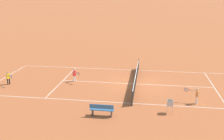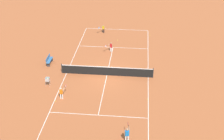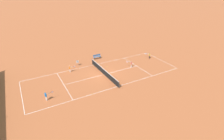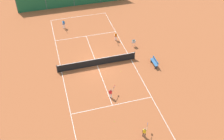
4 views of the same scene
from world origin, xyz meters
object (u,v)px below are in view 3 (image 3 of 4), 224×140
object	(u,v)px
player_near_baseline	(131,64)
tennis_ball_by_net_right	(107,66)
tennis_ball_alley_right	(147,64)
tennis_ball_by_net_left	(119,84)
tennis_net	(104,72)
player_far_baseline	(70,68)
ball_hopper	(78,62)
tennis_ball_mid_court	(172,71)
tennis_ball_far_corner	(174,68)
tennis_ball_near_corner	(67,71)
player_far_service	(149,55)
tennis_ball_alley_left	(92,94)
courtside_bench	(97,57)
player_near_service	(46,95)
tennis_ball_service_box	(105,73)

from	to	relation	value
player_near_baseline	tennis_ball_by_net_right	world-z (taller)	player_near_baseline
tennis_ball_alley_right	tennis_ball_by_net_left	world-z (taller)	same
tennis_net	player_near_baseline	distance (m)	5.28
player_far_baseline	ball_hopper	size ratio (longest dim) A/B	1.29
player_far_baseline	tennis_ball_mid_court	size ratio (longest dim) A/B	17.34
tennis_ball_alley_right	tennis_ball_far_corner	distance (m)	4.64
tennis_ball_near_corner	tennis_ball_by_net_right	bearing A→B (deg)	-104.00
tennis_ball_by_net_right	tennis_ball_by_net_left	world-z (taller)	same
tennis_ball_alley_right	player_far_service	bearing A→B (deg)	-47.05
tennis_ball_near_corner	tennis_ball_alley_left	bearing A→B (deg)	-172.53
player_near_baseline	player_far_service	world-z (taller)	player_near_baseline
player_near_baseline	tennis_ball_by_net_left	world-z (taller)	player_near_baseline
tennis_ball_far_corner	tennis_ball_near_corner	distance (m)	18.02
tennis_ball_alley_right	ball_hopper	bearing A→B (deg)	62.33
player_near_baseline	courtside_bench	distance (m)	7.12
player_far_service	tennis_ball_far_corner	world-z (taller)	player_far_service
player_near_service	player_far_service	bearing A→B (deg)	-78.01
tennis_ball_mid_court	courtside_bench	size ratio (longest dim) A/B	0.04
tennis_ball_far_corner	tennis_ball_near_corner	bearing A→B (deg)	63.98
tennis_ball_far_corner	ball_hopper	xyz separation A→B (m)	(9.22, 13.81, 0.63)
player_near_baseline	player_far_service	distance (m)	5.50
tennis_ball_alley_right	tennis_ball_by_net_left	size ratio (longest dim) A/B	1.00
tennis_ball_mid_court	tennis_ball_alley_left	distance (m)	14.09
tennis_ball_by_net_left	tennis_ball_by_net_right	bearing A→B (deg)	-12.15
player_far_service	tennis_ball_alley_left	xyz separation A→B (m)	(-5.71, 14.36, -0.61)
player_far_service	courtside_bench	xyz separation A→B (m)	(4.67, 8.80, -0.20)
player_far_baseline	tennis_ball_alley_right	size ratio (longest dim) A/B	17.34
tennis_ball_service_box	tennis_ball_by_net_left	bearing A→B (deg)	-178.83
player_far_baseline	tennis_ball_far_corner	distance (m)	17.38
player_far_service	player_far_baseline	distance (m)	15.02
player_near_service	player_far_baseline	xyz separation A→B (m)	(6.03, -4.86, -0.05)
player_far_service	tennis_ball_by_net_left	xyz separation A→B (m)	(-5.46, 10.06, -0.61)
tennis_ball_mid_court	tennis_ball_by_net_left	size ratio (longest dim) A/B	1.00
tennis_ball_near_corner	ball_hopper	xyz separation A→B (m)	(1.31, -2.38, 0.63)
tennis_net	player_far_service	bearing A→B (deg)	-80.98
tennis_ball_alley_left	tennis_ball_by_net_left	bearing A→B (deg)	-86.64
tennis_net	courtside_bench	distance (m)	6.58
tennis_ball_far_corner	player_near_service	bearing A→B (deg)	86.10
player_near_baseline	player_far_service	size ratio (longest dim) A/B	1.03
tennis_net	tennis_ball_by_net_right	bearing A→B (deg)	-38.02
tennis_ball_by_net_right	tennis_ball_by_net_left	xyz separation A→B (m)	(-6.10, 1.31, 0.00)
courtside_bench	tennis_ball_by_net_left	bearing A→B (deg)	172.90
player_far_service	tennis_ball_far_corner	bearing A→B (deg)	-172.05
player_near_baseline	courtside_bench	xyz separation A→B (m)	(6.19, 3.51, -0.22)
player_near_baseline	player_far_baseline	xyz separation A→B (m)	(3.36, 9.62, 0.00)
tennis_ball_alley_right	tennis_ball_far_corner	world-z (taller)	same
player_far_baseline	tennis_ball_near_corner	size ratio (longest dim) A/B	17.34
player_near_baseline	tennis_ball_service_box	bearing A→B (deg)	87.63
ball_hopper	courtside_bench	size ratio (longest dim) A/B	0.59
player_near_baseline	tennis_ball_alley_right	distance (m)	3.19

